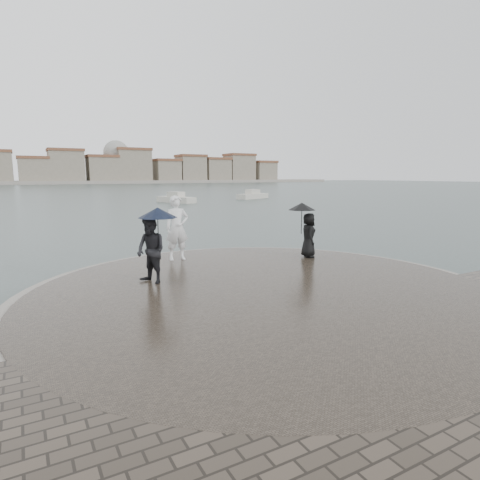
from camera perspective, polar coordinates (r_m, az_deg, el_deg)
ground at (r=8.03m, az=17.36°, el=-15.18°), size 400.00×400.00×0.00m
kerb_ring at (r=10.52m, az=3.45°, el=-7.95°), size 12.50×12.50×0.32m
quay_tip at (r=10.52m, az=3.45°, el=-7.84°), size 11.90×11.90×0.36m
statue at (r=13.94m, az=-8.94°, el=1.71°), size 0.85×0.60×2.22m
visitor_left at (r=11.05m, az=-12.35°, el=-0.24°), size 1.27×1.17×2.04m
visitor_right at (r=14.39m, az=9.45°, el=1.86°), size 1.14×1.05×1.95m
far_skyline at (r=165.72m, az=-29.51°, el=8.84°), size 260.00×20.00×37.00m
boats at (r=44.99m, az=-11.03°, el=5.36°), size 38.29×19.68×1.50m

